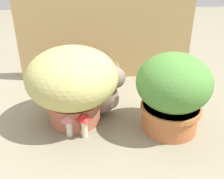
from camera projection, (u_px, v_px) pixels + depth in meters
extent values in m
plane|color=gray|center=(90.00, 122.00, 1.39)|extent=(6.00, 6.00, 0.00)
cube|color=tan|center=(106.00, 17.00, 1.69)|extent=(1.15, 0.03, 0.84)
cylinder|color=#AE6447|center=(75.00, 110.00, 1.38)|extent=(0.26, 0.26, 0.12)
cylinder|color=#B25F4B|center=(74.00, 101.00, 1.36)|extent=(0.29, 0.29, 0.02)
ellipsoid|color=tan|center=(72.00, 77.00, 1.29)|extent=(0.45, 0.45, 0.29)
cylinder|color=#BD6A3D|center=(170.00, 117.00, 1.32)|extent=(0.27, 0.27, 0.13)
cylinder|color=#BD6F3C|center=(171.00, 107.00, 1.29)|extent=(0.29, 0.29, 0.02)
ellipsoid|color=#4F8A38|center=(174.00, 82.00, 1.23)|extent=(0.35, 0.35, 0.27)
ellipsoid|color=#846E5E|center=(95.00, 94.00, 1.43)|extent=(0.30, 0.25, 0.22)
ellipsoid|color=#BDA093|center=(112.00, 99.00, 1.41)|extent=(0.10, 0.12, 0.11)
sphere|color=#846E5E|center=(115.00, 78.00, 1.34)|extent=(0.14, 0.14, 0.11)
cone|color=#846E5E|center=(117.00, 64.00, 1.34)|extent=(0.05, 0.05, 0.04)
cone|color=#846E5E|center=(113.00, 69.00, 1.29)|extent=(0.05, 0.05, 0.04)
cylinder|color=#846E5E|center=(79.00, 101.00, 1.53)|extent=(0.18, 0.10, 0.07)
cylinder|color=silver|center=(69.00, 127.00, 1.27)|extent=(0.03, 0.03, 0.09)
cone|color=pink|center=(68.00, 117.00, 1.24)|extent=(0.07, 0.07, 0.03)
cylinder|color=beige|center=(84.00, 128.00, 1.26)|extent=(0.03, 0.03, 0.10)
cone|color=red|center=(84.00, 117.00, 1.23)|extent=(0.07, 0.07, 0.03)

